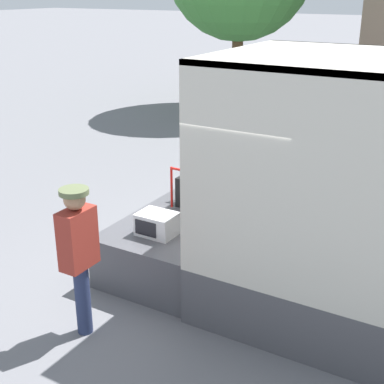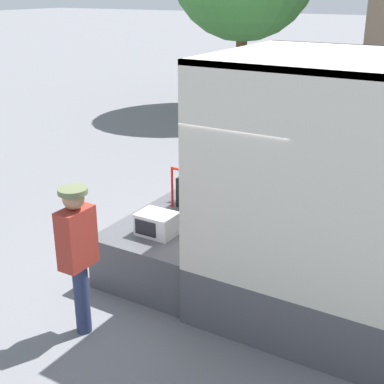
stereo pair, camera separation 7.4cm
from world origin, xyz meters
name	(u,v)px [view 2 (the right image)]	position (x,y,z in m)	size (l,w,h in m)	color
ground_plane	(226,278)	(0.00, 0.00, 0.00)	(160.00, 160.00, 0.00)	slate
tailgate_deck	(181,243)	(-0.75, 0.00, 0.37)	(1.49, 2.34, 0.74)	#4C4C51
microwave	(157,224)	(-0.77, -0.57, 0.89)	(0.51, 0.40, 0.30)	white
portable_generator	(197,191)	(-0.81, 0.55, 0.98)	(0.63, 0.45, 0.64)	black
worker_person	(77,246)	(-0.89, -1.97, 1.13)	(0.33, 0.44, 1.82)	navy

